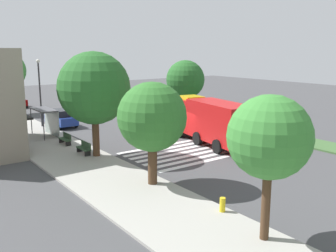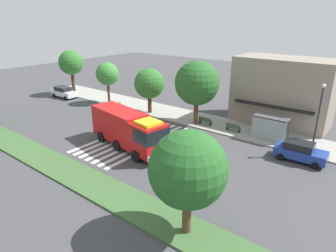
% 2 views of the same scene
% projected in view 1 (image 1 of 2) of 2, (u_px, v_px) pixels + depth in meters
% --- Properties ---
extents(ground_plane, '(120.00, 120.00, 0.00)m').
position_uv_depth(ground_plane, '(180.00, 142.00, 32.54)').
color(ground_plane, '#424244').
extents(sidewalk, '(60.00, 5.19, 0.14)m').
position_uv_depth(sidewalk, '(76.00, 160.00, 26.97)').
color(sidewalk, '#9E9B93').
rests_on(sidewalk, ground_plane).
extents(median_strip, '(60.00, 3.00, 0.14)m').
position_uv_depth(median_strip, '(247.00, 129.00, 37.43)').
color(median_strip, '#3D6033').
rests_on(median_strip, ground_plane).
extents(crosswalk, '(5.85, 12.46, 0.01)m').
position_uv_depth(crosswalk, '(203.00, 149.00, 30.28)').
color(crosswalk, silver).
rests_on(crosswalk, ground_plane).
extents(fire_truck, '(9.89, 4.21, 3.65)m').
position_uv_depth(fire_truck, '(208.00, 119.00, 31.98)').
color(fire_truck, '#B71414').
rests_on(fire_truck, ground_plane).
extents(parked_car_mid, '(4.42, 2.22, 1.78)m').
position_uv_depth(parked_car_mid, '(61.00, 118.00, 38.85)').
color(parked_car_mid, navy).
rests_on(parked_car_mid, ground_plane).
extents(parked_car_east, '(4.49, 2.14, 1.82)m').
position_uv_depth(parked_car_east, '(16.00, 100.00, 51.97)').
color(parked_car_east, '#720505').
rests_on(parked_car_east, ground_plane).
extents(bus_stop_shelter, '(3.50, 1.40, 2.46)m').
position_uv_depth(bus_stop_shelter, '(48.00, 116.00, 34.05)').
color(bus_stop_shelter, '#4C4C51').
rests_on(bus_stop_shelter, sidewalk).
extents(bench_near_shelter, '(1.60, 0.50, 0.90)m').
position_uv_depth(bench_near_shelter, '(66.00, 139.00, 31.16)').
color(bench_near_shelter, '#2D472D').
rests_on(bench_near_shelter, sidewalk).
extents(bench_west_of_shelter, '(1.60, 0.50, 0.90)m').
position_uv_depth(bench_west_of_shelter, '(84.00, 148.00, 28.27)').
color(bench_west_of_shelter, '#2D472D').
rests_on(bench_west_of_shelter, sidewalk).
extents(street_lamp, '(0.36, 0.36, 6.72)m').
position_uv_depth(street_lamp, '(40.00, 88.00, 37.65)').
color(street_lamp, '#2D2D30').
rests_on(street_lamp, sidewalk).
extents(sidewalk_tree_west, '(3.36, 3.36, 5.98)m').
position_uv_depth(sidewalk_tree_west, '(269.00, 138.00, 14.79)').
color(sidewalk_tree_west, '#47301E').
rests_on(sidewalk_tree_west, sidewalk).
extents(sidewalk_tree_center, '(3.95, 3.95, 5.92)m').
position_uv_depth(sidewalk_tree_center, '(152.00, 117.00, 21.29)').
color(sidewalk_tree_center, '#47301E').
rests_on(sidewalk_tree_center, sidewalk).
extents(sidewalk_tree_east, '(5.18, 5.18, 7.56)m').
position_uv_depth(sidewalk_tree_east, '(94.00, 88.00, 26.85)').
color(sidewalk_tree_east, '#47301E').
rests_on(sidewalk_tree_east, sidewalk).
extents(sidewalk_tree_far_east, '(4.35, 4.35, 7.36)m').
position_uv_depth(sidewalk_tree_far_east, '(7.00, 71.00, 45.38)').
color(sidewalk_tree_far_east, '#513823').
rests_on(sidewalk_tree_far_east, sidewalk).
extents(median_tree_west, '(4.50, 4.50, 6.45)m').
position_uv_depth(median_tree_west, '(185.00, 80.00, 44.29)').
color(median_tree_west, '#513823').
rests_on(median_tree_west, median_strip).
extents(fire_hydrant, '(0.28, 0.28, 0.70)m').
position_uv_depth(fire_hydrant, '(222.00, 205.00, 18.17)').
color(fire_hydrant, gold).
rests_on(fire_hydrant, sidewalk).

